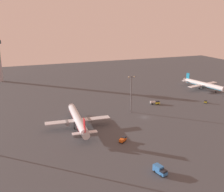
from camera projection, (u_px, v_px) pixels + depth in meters
ground_plane at (145, 117)px, 155.35m from camera, size 416.00×416.00×0.00m
airplane_taxiway_distant at (78, 120)px, 140.00m from camera, size 34.23×43.95×11.27m
airplane_near_gate at (203, 85)px, 215.17m from camera, size 32.02×40.88×10.57m
fuel_truck at (155, 102)px, 178.45m from camera, size 6.63×3.68×2.35m
catering_truck at (160, 170)px, 98.65m from camera, size 3.68×6.06×3.05m
pushback_tug at (206, 102)px, 180.86m from camera, size 3.45×3.44×2.05m
baggage_tractor at (123, 139)px, 124.24m from camera, size 4.43×4.17×2.25m
apron_light_east at (131, 92)px, 160.02m from camera, size 4.80×0.90×22.76m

